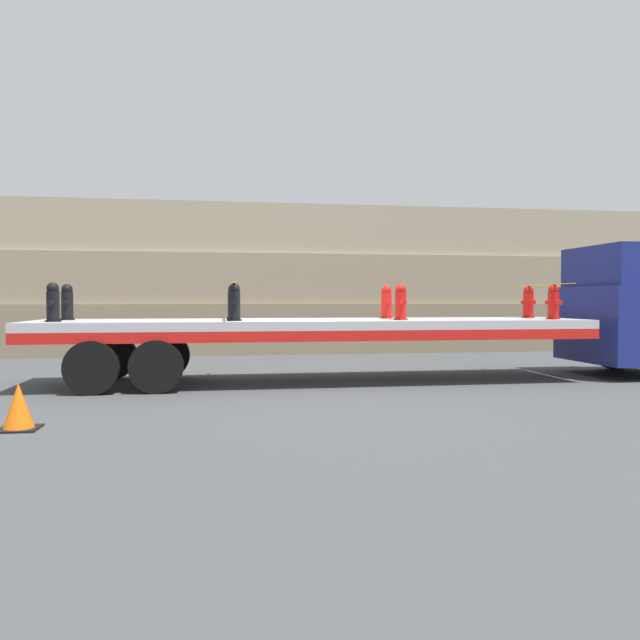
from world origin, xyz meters
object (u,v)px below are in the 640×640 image
Objects in this scene: fire_hydrant_black_far_0 at (67,303)px; fire_hydrant_red_far_2 at (386,302)px; flatbed_trailer at (283,331)px; fire_hydrant_red_far_3 at (528,302)px; truck_cab at (634,311)px; fire_hydrant_black_near_0 at (53,303)px; fire_hydrant_red_near_3 at (553,303)px; fire_hydrant_black_near_1 at (234,303)px; traffic_cone at (19,407)px; fire_hydrant_black_far_1 at (233,303)px; fire_hydrant_red_near_2 at (401,303)px.

fire_hydrant_black_far_0 is 1.00× the size of fire_hydrant_red_far_2.
fire_hydrant_red_far_3 reaches higher than flatbed_trailer.
truck_cab is 3.96× the size of fire_hydrant_black_near_0.
fire_hydrant_red_near_3 is at bearing -166.51° from truck_cab.
fire_hydrant_black_near_0 is 1.00× the size of fire_hydrant_black_near_1.
truck_cab is 7.77m from flatbed_trailer.
fire_hydrant_black_near_0 is at bearing -172.88° from flatbed_trailer.
fire_hydrant_red_far_3 is at bearing 9.23° from fire_hydrant_black_near_1.
traffic_cone is at bearing -128.60° from fire_hydrant_black_near_1.
fire_hydrant_black_near_0 is at bearing -170.77° from fire_hydrant_red_far_2.
fire_hydrant_red_near_3 is (5.55, -0.53, 0.57)m from flatbed_trailer.
fire_hydrant_black_near_0 is 3.43m from fire_hydrant_black_far_1.
fire_hydrant_black_far_0 and fire_hydrant_red_far_3 have the same top height.
truck_cab reaches higher than fire_hydrant_black_near_1.
fire_hydrant_black_far_1 is at bearing 18.00° from fire_hydrant_black_near_0.
fire_hydrant_black_near_1 is 1.06m from fire_hydrant_black_far_1.
fire_hydrant_black_near_1 is 3.27m from fire_hydrant_red_near_2.
fire_hydrant_red_far_3 is (9.80, 1.06, 0.00)m from fire_hydrant_black_near_0.
traffic_cone is at bearing -153.87° from fire_hydrant_red_far_3.
truck_cab is 8.76m from fire_hydrant_black_near_1.
truck_cab reaches higher than fire_hydrant_black_far_1.
flatbed_trailer is 2.41m from fire_hydrant_red_far_2.
fire_hydrant_black_near_1 is 1.00× the size of fire_hydrant_red_far_3.
traffic_cone is (-3.79, -4.05, -0.75)m from flatbed_trailer.
flatbed_trailer is 15.36× the size of fire_hydrant_black_near_1.
fire_hydrant_black_near_1 and fire_hydrant_red_near_3 have the same top height.
fire_hydrant_red_far_3 is (0.00, 1.06, 0.00)m from fire_hydrant_red_near_3.
traffic_cone is (-9.34, -4.58, -1.32)m from fire_hydrant_red_far_3.
fire_hydrant_black_near_1 is at bearing -151.62° from flatbed_trailer.
fire_hydrant_red_far_2 is (6.53, 0.00, 0.00)m from fire_hydrant_black_far_0.
fire_hydrant_black_near_0 and fire_hydrant_black_near_1 have the same top height.
fire_hydrant_red_near_3 is at bearing -6.18° from fire_hydrant_black_far_0.
fire_hydrant_black_far_0 reaches higher than traffic_cone.
fire_hydrant_red_near_3 is 1.00× the size of fire_hydrant_red_far_3.
fire_hydrant_black_far_1 is at bearing 170.77° from fire_hydrant_red_near_3.
fire_hydrant_red_near_3 is (6.53, -1.06, 0.00)m from fire_hydrant_black_far_1.
fire_hydrant_black_far_1 reaches higher than traffic_cone.
fire_hydrant_red_far_3 is (9.80, 0.00, 0.00)m from fire_hydrant_black_far_0.
fire_hydrant_black_far_1 is at bearing 90.00° from fire_hydrant_black_near_1.
fire_hydrant_black_far_1 is 3.27m from fire_hydrant_red_far_2.
fire_hydrant_red_far_2 is at bearing 0.00° from fire_hydrant_black_far_0.
truck_cab is 12.30m from traffic_cone.
traffic_cone is (-2.81, -3.52, -1.32)m from fire_hydrant_black_near_1.
traffic_cone is (-9.34, -3.52, -1.32)m from fire_hydrant_red_near_3.
traffic_cone is at bearing -149.90° from fire_hydrant_red_near_2.
fire_hydrant_red_far_2 and fire_hydrant_red_far_3 have the same top height.
fire_hydrant_red_far_2 is at bearing 0.00° from fire_hydrant_black_far_1.
flatbed_trailer is 5.60m from traffic_cone.
fire_hydrant_black_near_1 is 1.20× the size of traffic_cone.
fire_hydrant_red_far_2 is 3.43m from fire_hydrant_red_near_3.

